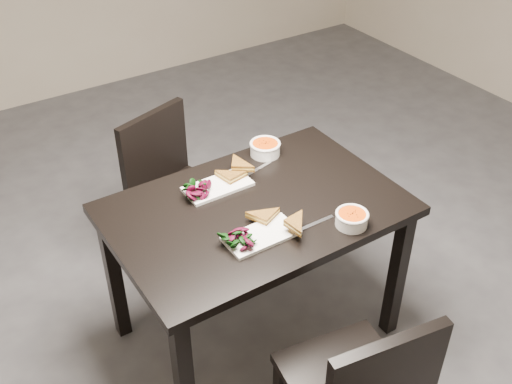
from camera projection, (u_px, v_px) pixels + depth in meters
ground at (286, 242)px, 3.48m from camera, size 5.00×5.00×0.00m
table at (256, 224)px, 2.57m from camera, size 1.20×0.80×0.75m
chair_far at (172, 183)px, 3.11m from camera, size 0.53×0.53×0.85m
plate_near at (261, 236)px, 2.35m from camera, size 0.29×0.14×0.01m
sandwich_near at (273, 222)px, 2.37m from camera, size 0.18×0.16×0.05m
salad_near at (239, 240)px, 2.29m from camera, size 0.09×0.08×0.04m
soup_bowl_near at (352, 218)px, 2.40m from camera, size 0.13×0.13×0.06m
cutlery_near at (315, 224)px, 2.42m from camera, size 0.18×0.02×0.00m
plate_far at (218, 186)px, 2.62m from camera, size 0.29×0.14×0.01m
sandwich_far at (232, 177)px, 2.62m from camera, size 0.16×0.13×0.05m
salad_far at (197, 189)px, 2.56m from camera, size 0.09×0.08×0.04m
soup_bowl_far at (265, 148)px, 2.82m from camera, size 0.14×0.14×0.06m
cutlery_far at (257, 170)px, 2.73m from camera, size 0.18×0.06×0.00m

